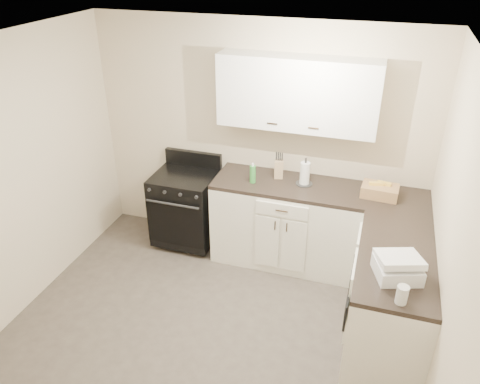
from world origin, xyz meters
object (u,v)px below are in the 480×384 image
(paper_towel, at_px, (305,174))
(countertop_grill, at_px, (397,270))
(knife_block, at_px, (279,169))
(stove, at_px, (185,208))
(wicker_basket, at_px, (380,191))

(paper_towel, height_order, countertop_grill, paper_towel)
(knife_block, distance_m, countertop_grill, 1.78)
(stove, height_order, knife_block, knife_block)
(stove, relative_size, knife_block, 4.12)
(paper_towel, distance_m, wicker_basket, 0.75)
(wicker_basket, bearing_deg, knife_block, 174.91)
(stove, bearing_deg, knife_block, 6.96)
(paper_towel, relative_size, countertop_grill, 0.77)
(stove, relative_size, wicker_basket, 2.36)
(countertop_grill, bearing_deg, wicker_basket, 79.95)
(knife_block, distance_m, wicker_basket, 1.03)
(countertop_grill, bearing_deg, stove, 133.46)
(stove, relative_size, countertop_grill, 2.60)
(stove, xyz_separation_m, paper_towel, (1.32, 0.06, 0.60))
(wicker_basket, bearing_deg, countertop_grill, -81.32)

